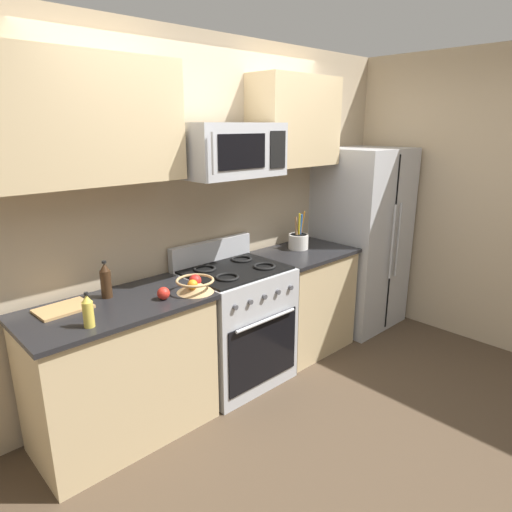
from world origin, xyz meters
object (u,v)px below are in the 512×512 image
Objects in this scene: range_oven at (235,324)px; cutting_board at (63,309)px; microwave at (230,150)px; utensil_crock at (298,241)px; bottle_oil at (88,311)px; bottle_soy at (106,281)px; fruit_basket at (195,285)px; refrigerator at (361,239)px; apple_loose at (163,293)px.

range_oven is 1.30m from cutting_board.
range_oven is at bearing -89.95° from microwave.
utensil_crock is 1.09× the size of cutting_board.
bottle_soy is (0.27, 0.34, 0.02)m from bottle_oil.
cutting_board is at bearing 178.56° from utensil_crock.
refrigerator is at bearing 3.88° from fruit_basket.
bottle_oil is at bearing -177.37° from fruit_basket.
microwave is 3.09× the size of bottle_soy.
utensil_crock reaches higher than bottle_oil.
refrigerator is 1.87m from microwave.
apple_loose reaches higher than cutting_board.
apple_loose is (-0.70, -0.16, -0.84)m from microwave.
utensil_crock reaches higher than bottle_soy.
utensil_crock is at bearing -1.44° from cutting_board.
bottle_oil is (-2.01, -0.28, 0.02)m from utensil_crock.
bottle_oil is at bearing -176.44° from refrigerator.
microwave is 1.14m from utensil_crock.
utensil_crock reaches higher than cutting_board.
apple_loose is 0.40× the size of bottle_oil.
fruit_basket is at bearing -21.57° from cutting_board.
range_oven is 13.68× the size of apple_loose.
apple_loose is at bearing -172.02° from utensil_crock.
bottle_oil reaches higher than fruit_basket.
bottle_oil is at bearing -169.62° from microwave.
fruit_basket is at bearing 2.63° from bottle_oil.
bottle_soy is at bearing 171.11° from range_oven.
utensil_crock is at bearing 7.79° from bottle_oil.
microwave is 3.75× the size of bottle_oil.
range_oven is 1.10m from bottle_soy.
apple_loose is at bearing -48.95° from bottle_soy.
bottle_oil is (0.02, -0.33, 0.08)m from cutting_board.
refrigerator is 6.98× the size of fruit_basket.
fruit_basket is at bearing -169.35° from utensil_crock.
microwave reaches higher than refrigerator.
refrigerator reaches higher than apple_loose.
refrigerator is 2.84m from bottle_oil.
microwave reaches higher than bottle_soy.
bottle_oil reaches higher than range_oven.
microwave reaches higher than utensil_crock.
apple_loose is (-0.22, 0.03, -0.01)m from fruit_basket.
apple_loose is 0.51m from bottle_oil.
range_oven is 0.96m from utensil_crock.
fruit_basket is (-2.11, -0.14, 0.08)m from refrigerator.
bottle_oil reaches higher than apple_loose.
cutting_board is (-2.85, 0.15, 0.04)m from refrigerator.
microwave is at bearing 178.45° from refrigerator.
bottle_oil is (-0.51, -0.06, 0.05)m from apple_loose.
refrigerator reaches higher than utensil_crock.
bottle_oil is 0.43m from bottle_soy.
fruit_basket is 0.56m from bottle_soy.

